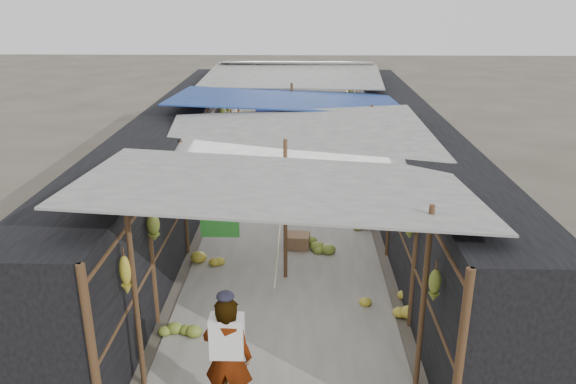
# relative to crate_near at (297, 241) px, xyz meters

# --- Properties ---
(aisle_slab) EXTENTS (3.60, 16.00, 0.02)m
(aisle_slab) POSITION_rel_crate_near_xyz_m (-0.20, 2.25, -0.14)
(aisle_slab) COLOR #9E998E
(aisle_slab) RESTS_ON ground
(stall_left) EXTENTS (1.40, 15.00, 2.30)m
(stall_left) POSITION_rel_crate_near_xyz_m (-2.90, 2.25, 1.00)
(stall_left) COLOR black
(stall_left) RESTS_ON ground
(stall_right) EXTENTS (1.40, 15.00, 2.30)m
(stall_right) POSITION_rel_crate_near_xyz_m (2.50, 2.25, 1.00)
(stall_right) COLOR black
(stall_right) RESTS_ON ground
(crate_near) EXTENTS (0.54, 0.45, 0.30)m
(crate_near) POSITION_rel_crate_near_xyz_m (0.00, 0.00, 0.00)
(crate_near) COLOR #966E4C
(crate_near) RESTS_ON ground
(crate_mid) EXTENTS (0.64, 0.56, 0.33)m
(crate_mid) POSITION_rel_crate_near_xyz_m (0.20, 2.55, 0.01)
(crate_mid) COLOR #966E4C
(crate_mid) RESTS_ON ground
(crate_back) EXTENTS (0.53, 0.47, 0.28)m
(crate_back) POSITION_rel_crate_near_xyz_m (-0.59, 6.46, -0.01)
(crate_back) COLOR #966E4C
(crate_back) RESTS_ON ground
(black_basin) EXTENTS (0.65, 0.65, 0.20)m
(black_basin) POSITION_rel_crate_near_xyz_m (1.10, 5.04, -0.05)
(black_basin) COLOR black
(black_basin) RESTS_ON ground
(vendor_elderly) EXTENTS (0.65, 0.47, 1.64)m
(vendor_elderly) POSITION_rel_crate_near_xyz_m (-0.79, -4.75, 0.67)
(vendor_elderly) COLOR silver
(vendor_elderly) RESTS_ON ground
(shopper_blue) EXTENTS (0.95, 0.79, 1.75)m
(shopper_blue) POSITION_rel_crate_near_xyz_m (-0.33, 1.91, 0.72)
(shopper_blue) COLOR #2235AA
(shopper_blue) RESTS_ON ground
(vendor_seated) EXTENTS (0.52, 0.72, 1.00)m
(vendor_seated) POSITION_rel_crate_near_xyz_m (1.45, 6.17, 0.35)
(vendor_seated) COLOR #524F47
(vendor_seated) RESTS_ON ground
(market_canopy) EXTENTS (5.62, 15.20, 2.77)m
(market_canopy) POSITION_rel_crate_near_xyz_m (-0.17, 2.58, 2.25)
(market_canopy) COLOR brown
(market_canopy) RESTS_ON ground
(hanging_bananas) EXTENTS (3.96, 13.63, 0.87)m
(hanging_bananas) POSITION_rel_crate_near_xyz_m (-0.13, 2.18, 1.49)
(hanging_bananas) COLOR gold
(hanging_bananas) RESTS_ON ground
(floor_bananas) EXTENTS (4.07, 9.97, 0.36)m
(floor_bananas) POSITION_rel_crate_near_xyz_m (0.19, 0.31, 0.00)
(floor_bananas) COLOR olive
(floor_bananas) RESTS_ON ground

